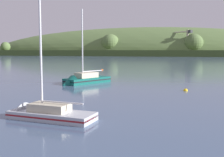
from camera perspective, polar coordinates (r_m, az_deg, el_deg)
far_shoreline_hill at (r=269.72m, az=6.81°, el=4.74°), size 416.23×112.85×51.82m
dockside_crane at (r=232.03m, az=14.78°, el=6.92°), size 14.16×12.48×20.56m
sailboat_near_mooring at (r=22.05m, az=-13.89°, el=-7.43°), size 7.54×3.22×10.34m
sailboat_midwater_white at (r=43.18m, az=-5.87°, el=-0.66°), size 6.52×8.67×12.29m
mooring_buoy_midchannel at (r=70.72m, az=-2.03°, el=1.66°), size 0.62×0.62×0.70m
mooring_buoy_off_fishing_boat at (r=36.64m, az=14.52°, el=-2.40°), size 0.56×0.56×0.64m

